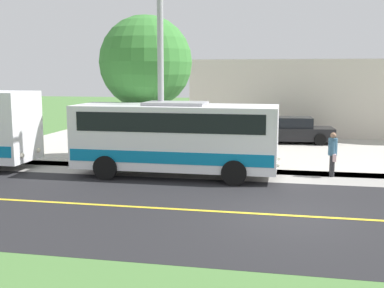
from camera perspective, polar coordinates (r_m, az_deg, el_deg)
The scene contains 11 objects.
ground_plane at distance 13.73m, azimuth 10.94°, elevation -8.34°, with size 120.00×120.00×0.00m, color #477238.
road_surface at distance 13.73m, azimuth 10.94°, elevation -8.32°, with size 8.00×100.00×0.01m, color black.
sidewalk at distance 18.77m, azimuth 11.03°, elevation -3.75°, with size 2.40×100.00×0.01m, color gray.
parking_lot_surface at distance 26.03m, azimuth 17.71°, elevation -0.58°, with size 14.00×36.00×0.01m, color #B2ADA3.
road_centre_line at distance 13.72m, azimuth 10.94°, elevation -8.30°, with size 0.16×100.00×0.00m, color gold.
shuttle_bus_front at distance 18.34m, azimuth -1.93°, elevation 1.06°, with size 2.79×7.81×2.83m.
pedestrian_with_bags at distance 18.99m, azimuth 16.37°, elevation -1.02°, with size 0.72×0.34×1.69m.
street_light_pole at distance 18.66m, azimuth -3.86°, elevation 9.74°, with size 1.97×0.24×7.87m.
parked_car_near at distance 27.56m, azimuth 11.82°, elevation 1.57°, with size 2.29×4.53×1.45m.
tree_curbside at distance 21.44m, azimuth -5.52°, elevation 9.61°, with size 4.08×4.08×6.42m.
commercial_building at distance 34.93m, azimuth 19.26°, elevation 5.46°, with size 10.00×21.74×4.72m, color beige.
Camera 1 is at (13.15, -0.04, 3.95)m, focal length 44.89 mm.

